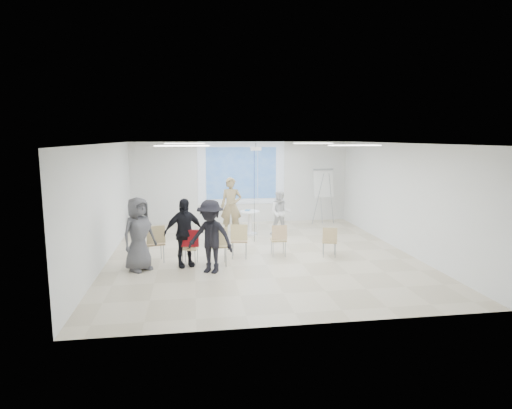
{
  "coord_description": "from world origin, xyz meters",
  "views": [
    {
      "loc": [
        -1.78,
        -11.18,
        3.16
      ],
      "look_at": [
        0.0,
        0.8,
        1.25
      ],
      "focal_mm": 30.0,
      "sensor_mm": 36.0,
      "label": 1
    }
  ],
  "objects": [
    {
      "name": "chair_left_mid",
      "position": [
        -1.9,
        -0.72,
        0.49
      ],
      "size": [
        0.47,
        0.49,
        0.83
      ],
      "rotation": [
        0.0,
        0.0,
        -0.22
      ],
      "color": "tan",
      "rests_on": "floor"
    },
    {
      "name": "player_right",
      "position": [
        1.02,
        2.24,
        0.81
      ],
      "size": [
        0.92,
        0.81,
        1.62
      ],
      "primitive_type": "imported",
      "rotation": [
        0.0,
        0.0,
        -0.28
      ],
      "color": "white",
      "rests_on": "floor"
    },
    {
      "name": "audience_outer",
      "position": [
        -3.08,
        -0.97,
        0.99
      ],
      "size": [
        1.14,
        1.13,
        1.98
      ],
      "primitive_type": "imported",
      "rotation": [
        0.0,
        0.0,
        0.75
      ],
      "color": "#535257",
      "rests_on": "floor"
    },
    {
      "name": "controller_right",
      "position": [
        0.84,
        2.49,
        1.09
      ],
      "size": [
        0.07,
        0.12,
        0.04
      ],
      "primitive_type": "cube",
      "rotation": [
        0.0,
        0.0,
        -0.28
      ],
      "color": "silver",
      "rests_on": "player_right"
    },
    {
      "name": "laptop",
      "position": [
        -1.21,
        -0.8,
        0.54
      ],
      "size": [
        0.37,
        0.27,
        0.03
      ],
      "primitive_type": "imported",
      "rotation": [
        0.0,
        0.0,
        3.15
      ],
      "color": "black",
      "rests_on": "chair_left_inner"
    },
    {
      "name": "ceiling",
      "position": [
        0.0,
        0.0,
        3.05
      ],
      "size": [
        8.0,
        9.0,
        0.1
      ],
      "primitive_type": "cube",
      "color": "white",
      "rests_on": "wall_back"
    },
    {
      "name": "wall_left",
      "position": [
        -4.05,
        0.0,
        1.5
      ],
      "size": [
        0.1,
        9.0,
        3.0
      ],
      "primitive_type": "cube",
      "color": "silver",
      "rests_on": "floor"
    },
    {
      "name": "floor",
      "position": [
        0.0,
        0.0,
        -0.05
      ],
      "size": [
        8.0,
        9.0,
        0.1
      ],
      "primitive_type": "cube",
      "color": "beige",
      "rests_on": "ground"
    },
    {
      "name": "fluor_panel_sw",
      "position": [
        -2.0,
        -1.5,
        2.97
      ],
      "size": [
        1.2,
        0.3,
        0.02
      ],
      "primitive_type": "cube",
      "color": "white",
      "rests_on": "ceiling"
    },
    {
      "name": "chair_right_far",
      "position": [
        1.78,
        -0.54,
        0.48
      ],
      "size": [
        0.47,
        0.5,
        0.82
      ],
      "rotation": [
        0.0,
        0.0,
        -0.26
      ],
      "color": "tan",
      "rests_on": "floor"
    },
    {
      "name": "chair_right_inner",
      "position": [
        0.46,
        -0.27,
        0.51
      ],
      "size": [
        0.43,
        0.46,
        0.87
      ],
      "rotation": [
        0.0,
        0.0,
        -0.05
      ],
      "color": "tan",
      "rests_on": "floor"
    },
    {
      "name": "flipchart_easel",
      "position": [
        2.91,
        3.73,
        1.5
      ],
      "size": [
        0.88,
        0.67,
        2.04
      ],
      "rotation": [
        0.0,
        0.0,
        0.12
      ],
      "color": "#96989E",
      "rests_on": "floor"
    },
    {
      "name": "projection_image",
      "position": [
        0.0,
        4.47,
        1.85
      ],
      "size": [
        2.6,
        0.01,
        1.9
      ],
      "primitive_type": "cube",
      "color": "#2E5C9C",
      "rests_on": "wall_back"
    },
    {
      "name": "red_jacket",
      "position": [
        -1.89,
        -0.87,
        0.72
      ],
      "size": [
        0.45,
        0.19,
        0.42
      ],
      "primitive_type": "cube",
      "rotation": [
        0.0,
        0.0,
        -0.22
      ],
      "color": "maroon",
      "rests_on": "chair_left_mid"
    },
    {
      "name": "chair_far_left",
      "position": [
        -2.75,
        -0.41,
        0.58
      ],
      "size": [
        0.56,
        0.59,
        0.98
      ],
      "rotation": [
        0.0,
        0.0,
        0.25
      ],
      "color": "tan",
      "rests_on": "floor"
    },
    {
      "name": "chair_left_inner",
      "position": [
        -1.21,
        -0.91,
        0.59
      ],
      "size": [
        0.47,
        0.51,
        1.0
      ],
      "rotation": [
        0.0,
        0.0,
        0.01
      ],
      "color": "tan",
      "rests_on": "floor"
    },
    {
      "name": "wall_back",
      "position": [
        0.0,
        4.55,
        1.5
      ],
      "size": [
        8.0,
        0.1,
        3.0
      ],
      "primitive_type": "cube",
      "color": "silver",
      "rests_on": "floor"
    },
    {
      "name": "projection_halo",
      "position": [
        0.0,
        4.49,
        1.85
      ],
      "size": [
        3.2,
        0.01,
        2.3
      ],
      "primitive_type": "cube",
      "color": "silver",
      "rests_on": "wall_back"
    },
    {
      "name": "chair_center",
      "position": [
        -0.61,
        -0.33,
        0.55
      ],
      "size": [
        0.5,
        0.53,
        0.94
      ],
      "rotation": [
        0.0,
        0.0,
        -0.15
      ],
      "color": "tan",
      "rests_on": "floor"
    },
    {
      "name": "fluor_panel_nw",
      "position": [
        -2.0,
        2.0,
        2.97
      ],
      "size": [
        1.2,
        0.3,
        0.02
      ],
      "primitive_type": "cube",
      "color": "white",
      "rests_on": "ceiling"
    },
    {
      "name": "fluor_panel_ne",
      "position": [
        2.0,
        2.0,
        2.97
      ],
      "size": [
        1.2,
        0.3,
        0.02
      ],
      "primitive_type": "cube",
      "color": "white",
      "rests_on": "ceiling"
    },
    {
      "name": "audience_left",
      "position": [
        -2.02,
        -0.8,
        0.97
      ],
      "size": [
        1.29,
        1.0,
        1.95
      ],
      "primitive_type": "imported",
      "rotation": [
        0.0,
        0.0,
        0.32
      ],
      "color": "black",
      "rests_on": "floor"
    },
    {
      "name": "player_left",
      "position": [
        -0.57,
        2.45,
        1.07
      ],
      "size": [
        0.85,
        0.64,
        2.14
      ],
      "primitive_type": "imported",
      "rotation": [
        0.0,
        0.0,
        -0.16
      ],
      "color": "#9E8961",
      "rests_on": "floor"
    },
    {
      "name": "wall_right",
      "position": [
        4.05,
        0.0,
        1.5
      ],
      "size": [
        0.1,
        9.0,
        3.0
      ],
      "primitive_type": "cube",
      "color": "silver",
      "rests_on": "floor"
    },
    {
      "name": "av_cart",
      "position": [
        -3.61,
        3.35,
        0.31
      ],
      "size": [
        0.52,
        0.45,
        0.67
      ],
      "rotation": [
        0.0,
        0.0,
        0.25
      ],
      "color": "black",
      "rests_on": "floor"
    },
    {
      "name": "fluor_panel_se",
      "position": [
        2.0,
        -1.5,
        2.97
      ],
      "size": [
        1.2,
        0.3,
        0.02
      ],
      "primitive_type": "cube",
      "color": "white",
      "rests_on": "ceiling"
    },
    {
      "name": "pedestal_table",
      "position": [
        0.03,
        2.4,
        0.45
      ],
      "size": [
        0.83,
        0.83,
        0.81
      ],
      "rotation": [
        0.0,
        0.0,
        -0.33
      ],
      "color": "white",
      "rests_on": "floor"
    },
    {
      "name": "ceiling_projector",
      "position": [
        0.1,
        1.49,
        2.69
      ],
      "size": [
        0.3,
        0.25,
        3.0
      ],
      "color": "white",
      "rests_on": "ceiling"
    },
    {
      "name": "audience_mid",
      "position": [
        -1.4,
        -1.39,
        0.98
      ],
      "size": [
        1.45,
        1.21,
        1.96
      ],
      "primitive_type": "imported",
      "rotation": [
        0.0,
        0.0,
        -0.49
      ],
      "color": "black",
      "rests_on": "floor"
    },
    {
      "name": "controller_left",
      "position": [
        -0.39,
        2.7,
        1.41
      ],
      "size": [
        0.06,
        0.13,
        0.04
      ],
      "primitive_type": "cube",
      "rotation": [
        0.0,
        0.0,
        -0.16
      ],
      "color": "white",
      "rests_on": "player_left"
    }
  ]
}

